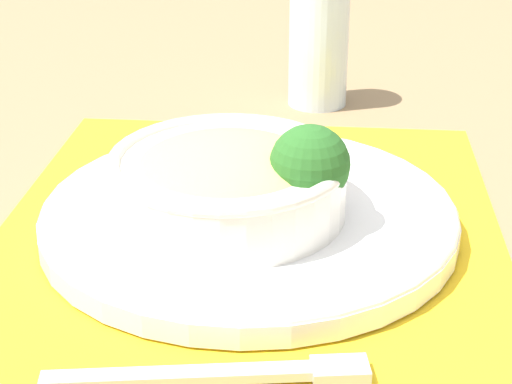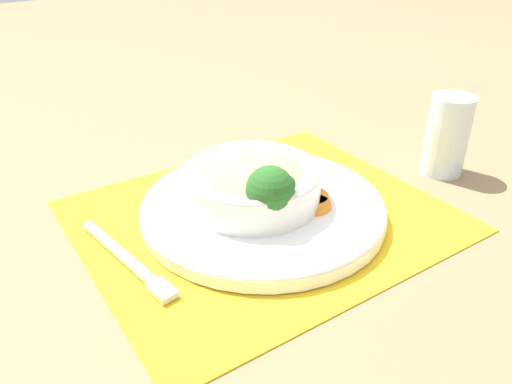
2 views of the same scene
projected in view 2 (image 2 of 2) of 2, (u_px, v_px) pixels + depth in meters
ground_plane at (263, 217)px, 0.64m from camera, size 4.00×4.00×0.00m
placemat at (263, 215)px, 0.64m from camera, size 0.46×0.40×0.00m
plate at (263, 206)px, 0.63m from camera, size 0.31×0.31×0.02m
bowl at (252, 181)px, 0.62m from camera, size 0.17×0.17×0.05m
broccoli_floret at (270, 191)px, 0.56m from camera, size 0.06×0.06×0.07m
carrot_slice_near at (312, 205)px, 0.62m from camera, size 0.05×0.05×0.01m
carrot_slice_middle at (310, 197)px, 0.64m from camera, size 0.05×0.05×0.01m
carrot_slice_far at (303, 189)px, 0.65m from camera, size 0.05×0.05×0.01m
water_glass at (446, 140)px, 0.72m from camera, size 0.06×0.06×0.12m
fork at (134, 265)px, 0.54m from camera, size 0.03×0.18×0.01m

